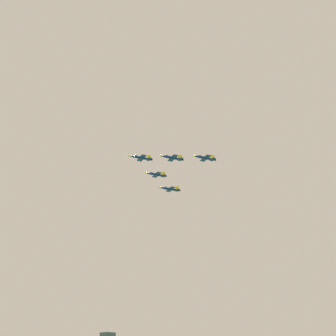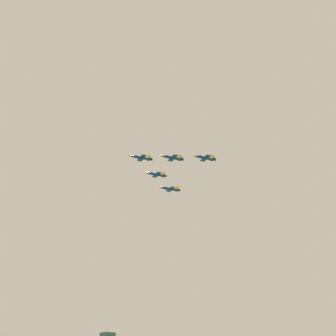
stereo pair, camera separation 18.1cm
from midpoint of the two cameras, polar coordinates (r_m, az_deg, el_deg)
jet_lead at (r=260.37m, az=-3.38°, el=1.28°), size 14.11×9.21×3.07m
jet_left_wingman at (r=253.95m, az=0.44°, el=1.27°), size 14.02×9.15×3.05m
jet_right_wingman at (r=273.47m, az=-1.52°, el=-0.78°), size 13.72×8.91×2.97m
jet_left_outer at (r=248.70m, az=4.44°, el=1.25°), size 13.64×8.88×2.96m
jet_right_outer at (r=287.31m, az=0.17°, el=-2.56°), size 14.21×9.29×3.10m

